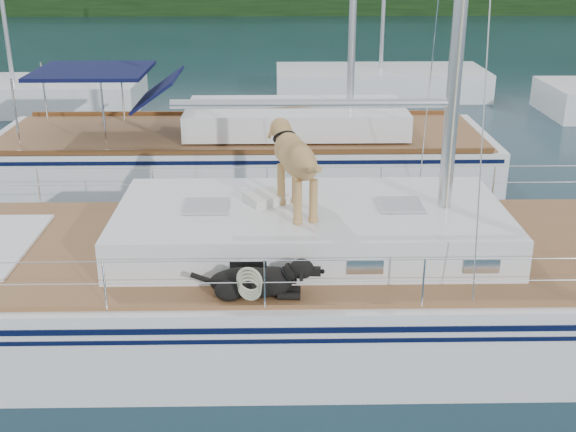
{
  "coord_description": "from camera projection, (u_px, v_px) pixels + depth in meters",
  "views": [
    {
      "loc": [
        0.33,
        -9.07,
        5.18
      ],
      "look_at": [
        0.5,
        0.2,
        1.6
      ],
      "focal_mm": 45.0,
      "sensor_mm": 36.0,
      "label": 1
    }
  ],
  "objects": [
    {
      "name": "bg_boat_west",
      "position": [
        15.0,
        96.0,
        23.08
      ],
      "size": [
        8.0,
        3.0,
        11.65
      ],
      "color": "white",
      "rests_on": "ground"
    },
    {
      "name": "bg_boat_center",
      "position": [
        380.0,
        83.0,
        25.15
      ],
      "size": [
        7.2,
        3.0,
        11.65
      ],
      "color": "white",
      "rests_on": "ground"
    },
    {
      "name": "ground",
      "position": [
        253.0,
        325.0,
        10.32
      ],
      "size": [
        120.0,
        120.0,
        0.0
      ],
      "primitive_type": "plane",
      "color": "black",
      "rests_on": "ground"
    },
    {
      "name": "neighbor_sailboat",
      "position": [
        247.0,
        154.0,
        16.27
      ],
      "size": [
        11.0,
        3.5,
        13.3
      ],
      "color": "white",
      "rests_on": "ground"
    },
    {
      "name": "main_sailboat",
      "position": [
        259.0,
        282.0,
        10.07
      ],
      "size": [
        12.0,
        3.83,
        14.01
      ],
      "color": "white",
      "rests_on": "ground"
    },
    {
      "name": "shore_bank",
      "position": [
        270.0,
        4.0,
        53.19
      ],
      "size": [
        92.0,
        1.0,
        1.2
      ],
      "primitive_type": "cube",
      "color": "#595147",
      "rests_on": "ground"
    }
  ]
}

